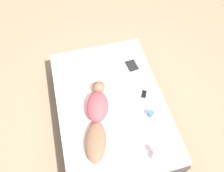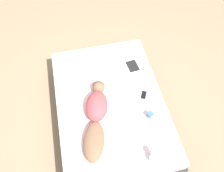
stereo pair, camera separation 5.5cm
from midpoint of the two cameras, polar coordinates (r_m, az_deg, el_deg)
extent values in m
plane|color=#9E8466|center=(3.72, -0.72, -8.20)|extent=(12.00, 12.00, 0.00)
cube|color=#383333|center=(3.55, -0.75, -6.98)|extent=(1.61, 2.27, 0.37)
cube|color=silver|center=(3.30, -0.81, -4.84)|extent=(1.55, 2.21, 0.20)
ellipsoid|color=brown|center=(2.90, -4.77, -14.29)|extent=(0.41, 0.61, 0.14)
ellipsoid|color=#B2474C|center=(3.05, -4.31, -5.35)|extent=(0.42, 0.54, 0.22)
ellipsoid|color=brown|center=(3.23, -3.98, -0.10)|extent=(0.22, 0.21, 0.10)
sphere|color=brown|center=(3.22, -4.00, -0.48)|extent=(0.18, 0.18, 0.18)
cube|color=white|center=(3.51, 0.85, 4.11)|extent=(0.30, 0.36, 0.01)
cube|color=white|center=(3.58, 4.73, 5.33)|extent=(0.30, 0.36, 0.01)
cube|color=black|center=(3.57, 4.74, 5.37)|extent=(0.20, 0.25, 0.00)
cylinder|color=teal|center=(3.11, 9.56, -7.14)|extent=(0.08, 0.08, 0.10)
cylinder|color=black|center=(3.07, 9.67, -6.82)|extent=(0.07, 0.07, 0.01)
torus|color=teal|center=(3.12, 10.34, -6.94)|extent=(0.06, 0.01, 0.06)
cube|color=black|center=(3.29, 7.88, -2.11)|extent=(0.12, 0.15, 0.01)
cube|color=black|center=(3.29, 7.89, -2.06)|extent=(0.10, 0.12, 0.00)
ellipsoid|color=#B2BCCC|center=(2.90, 10.72, -17.47)|extent=(0.12, 0.11, 0.10)
sphere|color=#B2BCCC|center=(2.84, 10.66, -16.27)|extent=(0.08, 0.08, 0.08)
camera|label=1|loc=(0.03, -90.48, -0.76)|focal=35.00mm
camera|label=2|loc=(0.03, 89.52, 0.76)|focal=35.00mm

